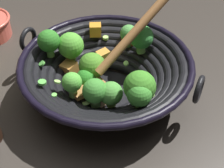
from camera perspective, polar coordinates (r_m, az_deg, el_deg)
name	(u,v)px	position (r m, az deg, el deg)	size (l,w,h in m)	color
ground_plane	(106,94)	(0.73, -0.95, -1.62)	(4.00, 4.00, 0.00)	#332D28
wok	(106,71)	(0.68, -1.02, 2.13)	(0.40, 0.35, 0.24)	black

